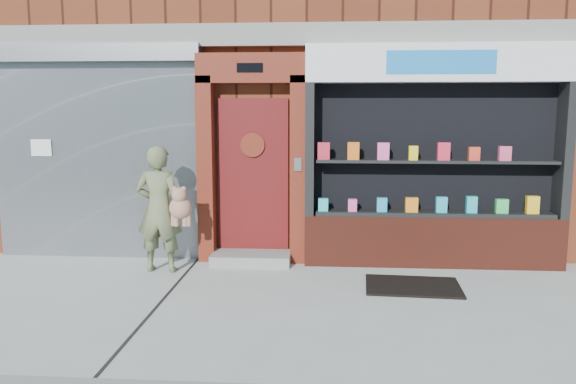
# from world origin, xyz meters

# --- Properties ---
(ground) EXTENTS (80.00, 80.00, 0.00)m
(ground) POSITION_xyz_m (0.00, 0.00, 0.00)
(ground) COLOR #9E9E99
(ground) RESTS_ON ground
(building) EXTENTS (12.00, 8.16, 8.00)m
(building) POSITION_xyz_m (-0.00, 5.99, 4.00)
(building) COLOR #5E2615
(building) RESTS_ON ground
(shutter_bay) EXTENTS (3.10, 0.30, 3.04)m
(shutter_bay) POSITION_xyz_m (-3.00, 1.93, 1.72)
(shutter_bay) COLOR gray
(shutter_bay) RESTS_ON ground
(red_door_bay) EXTENTS (1.52, 0.58, 2.90)m
(red_door_bay) POSITION_xyz_m (-0.75, 1.86, 1.46)
(red_door_bay) COLOR #5D1B0F
(red_door_bay) RESTS_ON ground
(pharmacy_bay) EXTENTS (3.50, 0.41, 3.00)m
(pharmacy_bay) POSITION_xyz_m (1.75, 1.81, 1.37)
(pharmacy_bay) COLOR maroon
(pharmacy_bay) RESTS_ON ground
(woman) EXTENTS (0.77, 0.43, 1.69)m
(woman) POSITION_xyz_m (-1.89, 1.24, 0.85)
(woman) COLOR #656D47
(woman) RESTS_ON ground
(doormat) EXTENTS (1.18, 0.86, 0.03)m
(doormat) POSITION_xyz_m (1.36, 0.77, 0.01)
(doormat) COLOR black
(doormat) RESTS_ON ground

